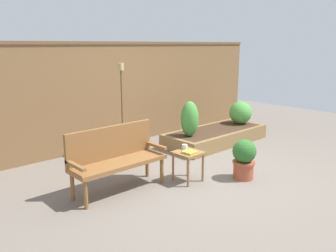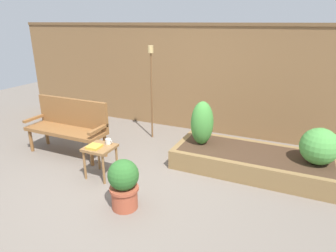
% 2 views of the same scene
% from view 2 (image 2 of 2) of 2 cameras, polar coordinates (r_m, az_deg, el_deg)
% --- Properties ---
extents(ground_plane, '(14.00, 14.00, 0.00)m').
position_cam_2_polar(ground_plane, '(4.29, -9.45, -11.13)').
color(ground_plane, '#70665B').
extents(fence_back, '(8.40, 0.14, 2.16)m').
position_cam_2_polar(fence_back, '(6.10, 3.65, 9.43)').
color(fence_back, brown).
rests_on(fence_back, ground_plane).
extents(garden_bench, '(1.44, 0.48, 0.94)m').
position_cam_2_polar(garden_bench, '(5.29, -18.76, 0.65)').
color(garden_bench, brown).
rests_on(garden_bench, ground_plane).
extents(side_table, '(0.40, 0.40, 0.48)m').
position_cam_2_polar(side_table, '(4.37, -13.11, -4.91)').
color(side_table, olive).
rests_on(side_table, ground_plane).
extents(cup_on_table, '(0.11, 0.08, 0.08)m').
position_cam_2_polar(cup_on_table, '(4.38, -11.57, -2.95)').
color(cup_on_table, silver).
rests_on(cup_on_table, side_table).
extents(book_on_table, '(0.19, 0.20, 0.04)m').
position_cam_2_polar(book_on_table, '(4.30, -14.18, -3.93)').
color(book_on_table, gold).
rests_on(book_on_table, side_table).
extents(potted_boxwood, '(0.38, 0.38, 0.64)m').
position_cam_2_polar(potted_boxwood, '(3.63, -8.63, -10.93)').
color(potted_boxwood, '#A84C33').
rests_on(potted_boxwood, ground_plane).
extents(raised_planter_bed, '(2.40, 1.00, 0.30)m').
position_cam_2_polar(raised_planter_bed, '(4.72, 16.15, -6.59)').
color(raised_planter_bed, olive).
rests_on(raised_planter_bed, ground_plane).
extents(shrub_near_bench, '(0.36, 0.36, 0.71)m').
position_cam_2_polar(shrub_near_bench, '(4.68, 6.67, 0.57)').
color(shrub_near_bench, brown).
rests_on(shrub_near_bench, raised_planter_bed).
extents(shrub_far_corner, '(0.52, 0.52, 0.52)m').
position_cam_2_polar(shrub_far_corner, '(4.54, 27.41, -3.54)').
color(shrub_far_corner, brown).
rests_on(shrub_far_corner, raised_planter_bed).
extents(tiki_torch, '(0.10, 0.10, 1.77)m').
position_cam_2_polar(tiki_torch, '(5.52, -3.30, 9.56)').
color(tiki_torch, brown).
rests_on(tiki_torch, ground_plane).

